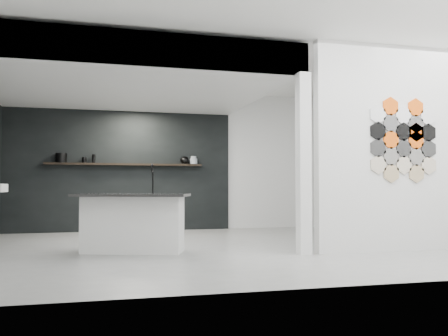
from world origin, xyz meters
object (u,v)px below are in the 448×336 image
bottle_dark (94,159)px  utensil_cup (84,160)px  kitchen_island (133,222)px  partition_panel (398,148)px  glass_bowl (194,161)px  stockpot (61,158)px  kettle (185,160)px  glass_vase (194,160)px

bottle_dark → utensil_cup: bearing=180.0°
kitchen_island → partition_panel: bearing=7.4°
glass_bowl → kitchen_island: bearing=-114.8°
kitchen_island → utensil_cup: 3.35m
stockpot → utensil_cup: (0.42, 0.00, -0.03)m
stockpot → kettle: bearing=0.0°
stockpot → kettle: 2.35m
kettle → bottle_dark: (-1.76, 0.00, 0.01)m
partition_panel → kitchen_island: 3.73m
kitchen_island → glass_vase: bearing=84.4°
partition_panel → bottle_dark: 5.58m
utensil_cup → kettle: bearing=0.0°
stockpot → kettle: stockpot is taller
bottle_dark → glass_bowl: bearing=0.0°
partition_panel → glass_vase: partition_panel is taller
partition_panel → stockpot: size_ratio=13.15×
partition_panel → utensil_cup: (-4.19, 3.87, -0.03)m
kitchen_island → stockpot: bearing=128.4°
kettle → kitchen_island: bearing=-96.4°
kitchen_island → glass_vase: 3.59m
utensil_cup → bottle_dark: bearing=0.0°
utensil_cup → stockpot: bearing=180.0°
kettle → utensil_cup: 1.94m
partition_panel → glass_bowl: bearing=118.2°
stockpot → kitchen_island: bearing=-70.8°
glass_vase → utensil_cup: 2.12m
kitchen_island → utensil_cup: size_ratio=15.05×
bottle_dark → utensil_cup: size_ratio=1.53×
kettle → utensil_cup: bearing=-164.4°
stockpot → bottle_dark: bearing=0.0°
stockpot → glass_vase: size_ratio=1.35×
partition_panel → stockpot: 6.02m
bottle_dark → partition_panel: bearing=-43.9°
partition_panel → glass_vase: 4.39m
stockpot → glass_bowl: size_ratio=1.39×
kitchen_island → stockpot: (-1.09, 3.13, 1.01)m
stockpot → glass_bowl: bearing=0.0°
stockpot → bottle_dark: stockpot is taller
glass_bowl → utensil_cup: size_ratio=1.44×
glass_bowl → bottle_dark: size_ratio=0.95×
glass_bowl → glass_vase: bearing=0.0°
partition_panel → stockpot: bearing=140.0°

